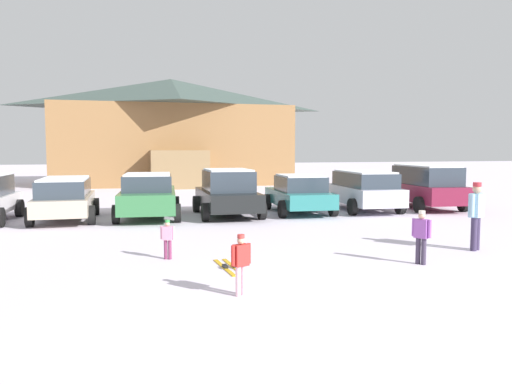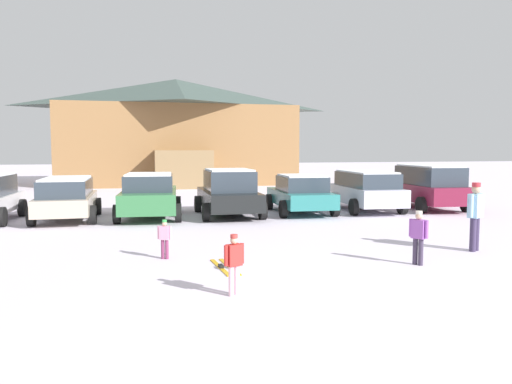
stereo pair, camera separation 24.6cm
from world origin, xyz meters
The scene contains 13 objects.
ground centered at (0.00, 0.00, 0.00)m, with size 160.00×160.00×0.00m, color silver.
ski_lodge centered at (-0.43, 30.72, 3.83)m, with size 16.62×11.96×7.58m.
parked_beige_suv centered at (-5.91, 11.73, 0.82)m, with size 2.11×4.14×1.49m.
parked_green_coupe centered at (-3.09, 11.65, 0.82)m, with size 2.52×4.49×1.62m.
parked_black_sedan centered at (-0.23, 11.48, 0.87)m, with size 2.29×4.30×1.74m.
parked_teal_hatchback centered at (2.62, 11.57, 0.77)m, with size 2.35×4.14×1.49m.
parked_silver_wagon centered at (5.38, 11.62, 0.87)m, with size 2.38×4.31×1.60m.
parked_maroon_van centered at (8.22, 11.64, 0.96)m, with size 2.41×4.46×1.82m.
skier_child_in_purple_jacket centered at (2.21, 2.75, 0.66)m, with size 0.29×0.38×1.16m.
skier_adult_in_blue_parka centered at (4.35, 3.72, 0.94)m, with size 0.55×0.41×1.67m.
skier_child_in_pink_snowsuit centered at (-3.01, 4.65, 0.50)m, with size 0.31×0.20×0.89m.
skier_child_in_red_jacket centered at (-2.06, 1.50, 0.59)m, with size 0.37×0.23×1.05m.
pair_of_skis centered at (-1.85, 3.50, 0.02)m, with size 0.39×1.55×0.08m.
Camera 2 is at (-3.71, -6.60, 2.47)m, focal length 35.00 mm.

